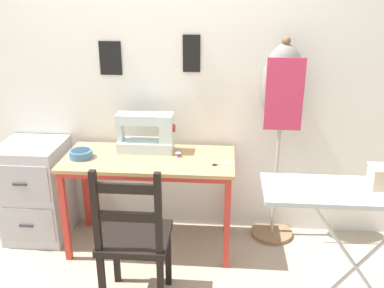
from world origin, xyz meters
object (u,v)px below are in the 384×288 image
dress_form (282,100)px  filing_cabinet (37,191)px  thread_spool_near_machine (178,155)px  fabric_bowl (81,154)px  sewing_machine (149,134)px  ironing_board (367,200)px  scissors (219,164)px  wooden_chair (134,240)px

dress_form → filing_cabinet: bearing=-175.9°
thread_spool_near_machine → dress_form: size_ratio=0.03×
fabric_bowl → filing_cabinet: size_ratio=0.22×
sewing_machine → ironing_board: 1.54m
scissors → filing_cabinet: bearing=173.4°
sewing_machine → fabric_bowl: bearing=-160.6°
thread_spool_near_machine → filing_cabinet: (-1.09, 0.05, -0.35)m
fabric_bowl → scissors: 0.96m
ironing_board → wooden_chair: bearing=173.7°
sewing_machine → scissors: sewing_machine is taller
fabric_bowl → sewing_machine: bearing=19.4°
fabric_bowl → dress_form: dress_form is taller
wooden_chair → ironing_board: (1.23, -0.13, 0.39)m
thread_spool_near_machine → sewing_machine: bearing=157.8°
dress_form → thread_spool_near_machine: bearing=-166.1°
sewing_machine → dress_form: (0.93, 0.08, 0.25)m
thread_spool_near_machine → ironing_board: (1.04, -0.79, 0.12)m
sewing_machine → ironing_board: size_ratio=0.40×
ironing_board → thread_spool_near_machine: bearing=142.6°
fabric_bowl → ironing_board: bearing=-22.9°
wooden_chair → filing_cabinet: bearing=142.0°
scissors → ironing_board: (0.75, -0.68, 0.13)m
fabric_bowl → wooden_chair: (0.49, -0.59, -0.29)m
thread_spool_near_machine → ironing_board: size_ratio=0.04×
ironing_board → fabric_bowl: bearing=157.1°
sewing_machine → filing_cabinet: sewing_machine is taller
sewing_machine → wooden_chair: sewing_machine is taller
wooden_chair → scissors: bearing=48.9°
scissors → dress_form: size_ratio=0.09×
sewing_machine → thread_spool_near_machine: size_ratio=10.84×
wooden_chair → filing_cabinet: (-0.90, 0.70, -0.07)m
scissors → thread_spool_near_machine: bearing=158.4°
scissors → filing_cabinet: size_ratio=0.18×
filing_cabinet → ironing_board: (2.13, -0.84, 0.46)m
fabric_bowl → filing_cabinet: (-0.41, 0.11, -0.36)m
wooden_chair → sewing_machine: bearing=92.6°
scissors → dress_form: 0.63m
scissors → filing_cabinet: filing_cabinet is taller
thread_spool_near_machine → dress_form: dress_form is taller
thread_spool_near_machine → dress_form: 0.82m
wooden_chair → fabric_bowl: bearing=129.5°
sewing_machine → scissors: size_ratio=3.02×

